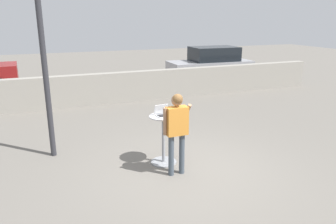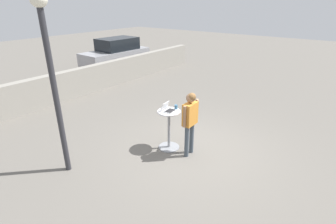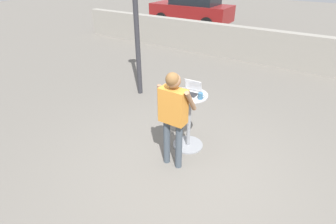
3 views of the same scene
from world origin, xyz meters
name	(u,v)px [view 2 (image 2 of 3)]	position (x,y,z in m)	size (l,w,h in m)	color
ground_plane	(193,150)	(0.00, 0.00, 0.00)	(50.00, 50.00, 0.00)	slate
pavement_kerb	(59,88)	(0.00, 6.04, 0.56)	(17.08, 0.35, 1.11)	gray
cafe_table	(169,129)	(-0.29, 0.58, 0.56)	(0.60, 0.60, 1.06)	gray
laptop	(168,109)	(-0.29, 0.60, 1.11)	(0.32, 0.32, 0.22)	silver
coffee_mug	(176,107)	(-0.07, 0.52, 1.11)	(0.12, 0.08, 0.11)	#336084
standing_person	(190,116)	(-0.25, -0.02, 1.06)	(0.56, 0.37, 1.66)	#424C56
parked_car_further_down	(116,53)	(5.29, 8.51, 0.82)	(4.10, 1.91, 1.65)	#9E9EA3
street_lamp	(50,63)	(-2.48, 1.88, 2.51)	(0.32, 0.32, 3.82)	#2D2D33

